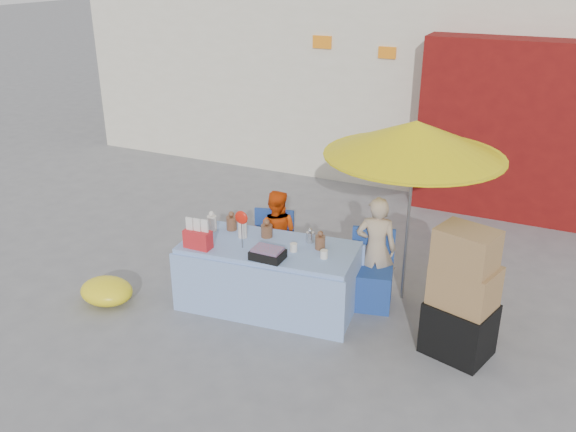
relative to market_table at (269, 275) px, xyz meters
The scene contains 9 objects.
ground 0.50m from the market_table, 75.71° to the right, with size 80.00×80.00×0.00m, color slate.
market_table is the anchor object (origin of this frame).
chair_left 0.58m from the market_table, 114.53° to the left, with size 0.58×0.57×0.85m.
chair_right 1.15m from the market_table, 27.09° to the left, with size 0.58×0.57×0.85m.
vendor_orange 0.72m from the market_table, 109.63° to the left, with size 0.54×0.42×1.12m, color #ED4D0C.
vendor_beige 1.23m from the market_table, 32.70° to the left, with size 0.46×0.30×1.25m, color tan.
umbrella 2.16m from the market_table, 31.37° to the left, with size 1.90×1.90×2.09m.
box_stack 2.10m from the market_table, ahead, with size 0.72×0.65×1.35m.
tarp_bundle 1.86m from the market_table, 156.59° to the right, with size 0.63×0.50×0.28m, color yellow.
Camera 1 is at (2.66, -4.98, 3.65)m, focal length 38.00 mm.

